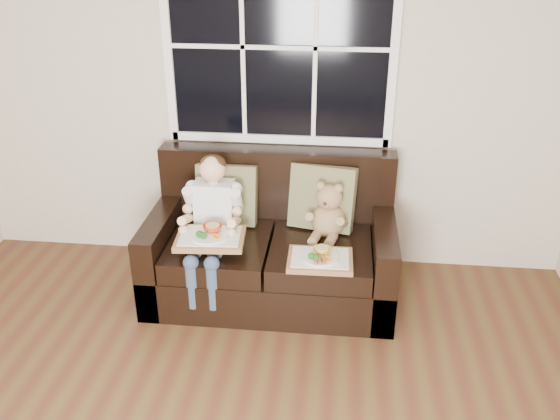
# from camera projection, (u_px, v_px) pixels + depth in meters

# --- Properties ---
(room_walls) EXTENTS (4.52, 5.02, 2.71)m
(room_walls) POSITION_uv_depth(u_px,v_px,m) (161.00, 215.00, 1.86)
(room_walls) COLOR beige
(room_walls) RESTS_ON ground
(window_back) EXTENTS (1.62, 0.04, 1.37)m
(window_back) POSITION_uv_depth(u_px,v_px,m) (279.00, 47.00, 4.05)
(window_back) COLOR black
(window_back) RESTS_ON room_walls
(loveseat) EXTENTS (1.70, 0.92, 0.96)m
(loveseat) POSITION_uv_depth(u_px,v_px,m) (272.00, 251.00, 4.22)
(loveseat) COLOR black
(loveseat) RESTS_ON ground
(pillow_left) EXTENTS (0.44, 0.20, 0.45)m
(pillow_left) POSITION_uv_depth(u_px,v_px,m) (227.00, 195.00, 4.23)
(pillow_left) COLOR olive
(pillow_left) RESTS_ON loveseat
(pillow_right) EXTENTS (0.49, 0.30, 0.47)m
(pillow_right) POSITION_uv_depth(u_px,v_px,m) (322.00, 197.00, 4.16)
(pillow_right) COLOR olive
(pillow_right) RESTS_ON loveseat
(child) EXTENTS (0.39, 0.60, 0.89)m
(child) POSITION_uv_depth(u_px,v_px,m) (212.00, 213.00, 4.00)
(child) COLOR white
(child) RESTS_ON loveseat
(teddy_bear) EXTENTS (0.28, 0.33, 0.41)m
(teddy_bear) POSITION_uv_depth(u_px,v_px,m) (329.00, 214.00, 4.07)
(teddy_bear) COLOR #987450
(teddy_bear) RESTS_ON loveseat
(tray_left) EXTENTS (0.47, 0.37, 0.10)m
(tray_left) POSITION_uv_depth(u_px,v_px,m) (210.00, 237.00, 3.85)
(tray_left) COLOR #9C7146
(tray_left) RESTS_ON child
(tray_right) EXTENTS (0.42, 0.33, 0.10)m
(tray_right) POSITION_uv_depth(u_px,v_px,m) (320.00, 259.00, 3.79)
(tray_right) COLOR #9C7146
(tray_right) RESTS_ON loveseat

